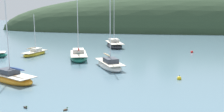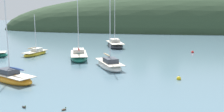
{
  "view_description": "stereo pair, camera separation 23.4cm",
  "coord_description": "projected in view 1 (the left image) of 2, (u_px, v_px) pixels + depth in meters",
  "views": [
    {
      "loc": [
        3.24,
        -10.95,
        6.6
      ],
      "look_at": [
        0.0,
        20.0,
        1.2
      ],
      "focal_mm": 40.22,
      "sensor_mm": 36.0,
      "label": 1
    },
    {
      "loc": [
        3.48,
        -10.92,
        6.6
      ],
      "look_at": [
        0.0,
        20.0,
        1.2
      ],
      "focal_mm": 40.22,
      "sensor_mm": 36.0,
      "label": 2
    }
  ],
  "objects": [
    {
      "name": "far_shoreline_hill",
      "position": [
        198.0,
        30.0,
        92.52
      ],
      "size": [
        150.0,
        36.0,
        31.57
      ],
      "color": "#2D422B",
      "rests_on": "ground"
    },
    {
      "name": "sailboat_orange_cutter",
      "position": [
        35.0,
        53.0,
        39.24
      ],
      "size": [
        2.94,
        5.3,
        6.52
      ],
      "color": "gold",
      "rests_on": "ground"
    },
    {
      "name": "sailboat_black_sloop",
      "position": [
        114.0,
        45.0,
        48.66
      ],
      "size": [
        4.72,
        8.2,
        9.34
      ],
      "color": "#232328",
      "rests_on": "ground"
    },
    {
      "name": "sailboat_blue_center",
      "position": [
        12.0,
        78.0,
        24.27
      ],
      "size": [
        6.08,
        4.64,
        8.59
      ],
      "color": "orange",
      "rests_on": "ground"
    },
    {
      "name": "sailboat_navy_dinghy",
      "position": [
        109.0,
        65.0,
        30.31
      ],
      "size": [
        4.63,
        6.56,
        8.46
      ],
      "color": "white",
      "rests_on": "ground"
    },
    {
      "name": "sailboat_teal_outer",
      "position": [
        79.0,
        56.0,
        35.99
      ],
      "size": [
        4.18,
        7.45,
        10.57
      ],
      "color": "#196B56",
      "rests_on": "ground"
    },
    {
      "name": "mooring_buoy_channel",
      "position": [
        192.0,
        52.0,
        41.71
      ],
      "size": [
        0.44,
        0.44,
        0.54
      ],
      "color": "red",
      "rests_on": "ground"
    },
    {
      "name": "mooring_buoy_inner",
      "position": [
        179.0,
        78.0,
        25.02
      ],
      "size": [
        0.44,
        0.44,
        0.54
      ],
      "color": "yellow",
      "rests_on": "ground"
    },
    {
      "name": "duck_lead",
      "position": [
        66.0,
        110.0,
        17.12
      ],
      "size": [
        0.36,
        0.38,
        0.24
      ],
      "color": "#473828",
      "rests_on": "ground"
    },
    {
      "name": "duck_straggler",
      "position": [
        25.0,
        107.0,
        17.55
      ],
      "size": [
        0.4,
        0.32,
        0.24
      ],
      "color": "#2D2823",
      "rests_on": "ground"
    }
  ]
}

